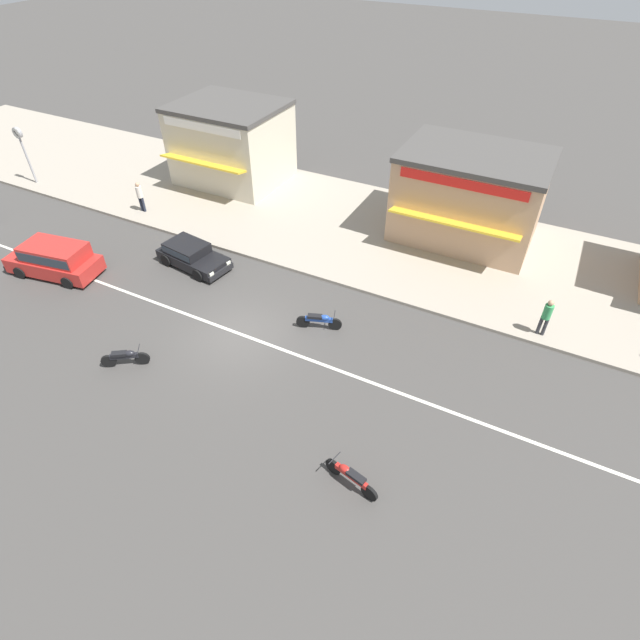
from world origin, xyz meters
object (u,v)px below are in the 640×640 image
motorcycle_1 (125,357)px  shopfront_far_kios (232,143)px  minivan_red_1 (54,258)px  street_clock (21,142)px  hatchback_black_2 (191,254)px  shopfront_mid_block (469,195)px  motorcycle_2 (319,320)px  pedestrian_near_clock (140,195)px  motorcycle_0 (351,476)px  pedestrian_mid_kerb (547,315)px

motorcycle_1 → shopfront_far_kios: 16.44m
minivan_red_1 → shopfront_far_kios: bearing=82.3°
street_clock → shopfront_far_kios: shopfront_far_kios is taller
hatchback_black_2 → street_clock: 14.50m
street_clock → shopfront_mid_block: 25.70m
motorcycle_1 → street_clock: (-16.19, 9.19, 2.24)m
minivan_red_1 → motorcycle_2: 12.96m
pedestrian_near_clock → shopfront_far_kios: bearing=69.9°
minivan_red_1 → street_clock: size_ratio=1.36×
shopfront_mid_block → motorcycle_0: bearing=-86.8°
pedestrian_mid_kerb → shopfront_far_kios: shopfront_far_kios is taller
hatchback_black_2 → street_clock: (-14.11, 2.59, 2.07)m
motorcycle_2 → pedestrian_near_clock: pedestrian_near_clock is taller
hatchback_black_2 → pedestrian_mid_kerb: 15.96m
minivan_red_1 → hatchback_black_2: size_ratio=1.22×
hatchback_black_2 → motorcycle_1: bearing=-72.5°
street_clock → shopfront_far_kios: size_ratio=0.55×
minivan_red_1 → shopfront_mid_block: bearing=36.9°
motorcycle_0 → motorcycle_2: size_ratio=1.05×
minivan_red_1 → shopfront_far_kios: (1.64, 12.21, 1.56)m
hatchback_black_2 → shopfront_mid_block: (10.89, 8.55, 1.76)m
hatchback_black_2 → motorcycle_0: bearing=-31.9°
hatchback_black_2 → motorcycle_0: size_ratio=1.99×
pedestrian_near_clock → street_clock: bearing=-178.4°
motorcycle_2 → pedestrian_mid_kerb: size_ratio=1.06×
minivan_red_1 → shopfront_mid_block: 20.11m
minivan_red_1 → pedestrian_mid_kerb: size_ratio=2.70×
hatchback_black_2 → shopfront_far_kios: size_ratio=0.62×
pedestrian_near_clock → shopfront_far_kios: shopfront_far_kios is taller
motorcycle_0 → pedestrian_mid_kerb: pedestrian_mid_kerb is taller
hatchback_black_2 → pedestrian_mid_kerb: size_ratio=2.22×
motorcycle_1 → street_clock: bearing=150.4°
hatchback_black_2 → motorcycle_2: (7.62, -1.34, -0.16)m
motorcycle_1 → pedestrian_near_clock: 12.23m
motorcycle_0 → minivan_red_1: bearing=167.2°
shopfront_mid_block → hatchback_black_2: bearing=-141.8°
motorcycle_0 → motorcycle_1: bearing=175.8°
motorcycle_0 → pedestrian_near_clock: size_ratio=1.12×
hatchback_black_2 → shopfront_mid_block: 13.96m
street_clock → motorcycle_0: bearing=-20.9°
hatchback_black_2 → pedestrian_near_clock: bearing=153.4°
hatchback_black_2 → street_clock: bearing=169.6°
street_clock → shopfront_mid_block: shopfront_mid_block is taller
pedestrian_near_clock → motorcycle_1: bearing=-50.6°
motorcycle_2 → shopfront_far_kios: size_ratio=0.29×
motorcycle_1 → pedestrian_mid_kerb: pedestrian_mid_kerb is taller
minivan_red_1 → pedestrian_mid_kerb: (20.94, 5.78, 0.30)m
shopfront_mid_block → pedestrian_mid_kerb: bearing=-51.9°
hatchback_black_2 → pedestrian_near_clock: 6.37m
minivan_red_1 → motorcycle_0: 17.35m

